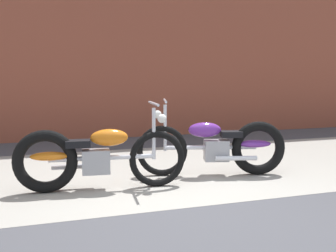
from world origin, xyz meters
name	(u,v)px	position (x,y,z in m)	size (l,w,h in m)	color
ground_plane	(196,207)	(0.00, 0.00, 0.00)	(80.00, 80.00, 0.00)	#47474C
sidewalk_slab	(149,170)	(0.00, 1.75, 0.00)	(36.00, 3.50, 0.01)	#9E998E
brick_building_wall	(103,21)	(0.00, 5.20, 2.50)	(36.00, 0.50, 5.01)	brown
motorcycle_orange	(89,157)	(-0.94, 0.99, 0.40)	(2.00, 0.61, 1.03)	black
motorcycle_purple	(222,146)	(0.86, 1.16, 0.40)	(1.96, 0.79, 1.03)	black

